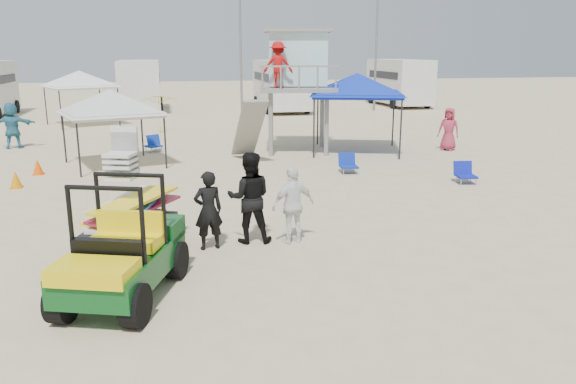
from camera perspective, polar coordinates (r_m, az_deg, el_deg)
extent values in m
plane|color=beige|center=(7.85, 1.24, -14.75)|extent=(140.00, 140.00, 0.00)
cube|color=#0B4A19|center=(9.20, -16.43, -7.12)|extent=(2.01, 2.76, 0.44)
cube|color=yellow|center=(9.11, -16.55, -5.54)|extent=(1.30, 1.04, 0.24)
cylinder|color=black|center=(8.53, -20.42, -10.85)|extent=(0.48, 0.69, 0.64)
cube|color=black|center=(11.40, -15.71, -3.38)|extent=(1.87, 2.23, 0.12)
cylinder|color=black|center=(11.52, -18.38, -4.55)|extent=(0.36, 0.54, 0.50)
imported|color=black|center=(11.03, -8.10, -1.87)|extent=(0.63, 0.47, 1.57)
imported|color=black|center=(11.32, -3.94, -0.58)|extent=(1.00, 0.83, 1.86)
imported|color=white|center=(11.27, 0.54, -1.33)|extent=(1.00, 0.63, 1.58)
cylinder|color=gray|center=(20.67, -1.16, 6.80)|extent=(0.17, 0.17, 2.35)
cube|color=gray|center=(21.78, 0.99, 10.47)|extent=(3.31, 3.31, 0.15)
cube|color=#B0DCE3|center=(22.01, 0.82, 13.36)|extent=(2.48, 2.26, 1.97)
imported|color=#B20F0F|center=(20.66, -0.46, 12.77)|extent=(1.06, 0.61, 1.65)
cylinder|color=black|center=(20.05, 4.19, 6.41)|extent=(0.06, 0.06, 2.26)
pyramid|color=#102CB6|center=(21.84, 7.08, 11.92)|extent=(4.12, 4.12, 0.80)
cube|color=#102CB6|center=(21.88, 7.01, 9.83)|extent=(4.12, 4.12, 0.18)
cylinder|color=black|center=(18.82, -21.79, 4.28)|extent=(0.06, 0.06, 1.83)
pyramid|color=silver|center=(19.82, -17.68, 9.92)|extent=(3.63, 3.63, 0.80)
cube|color=silver|center=(19.89, -17.51, 7.63)|extent=(3.63, 3.63, 0.18)
cylinder|color=black|center=(30.50, -23.29, 7.78)|extent=(0.06, 0.06, 2.09)
pyramid|color=white|center=(31.60, -20.50, 11.49)|extent=(4.04, 4.04, 0.80)
cube|color=white|center=(31.63, -20.37, 10.04)|extent=(4.04, 4.04, 0.18)
imported|color=yellow|center=(27.73, -12.88, 7.78)|extent=(2.71, 2.72, 1.84)
cone|color=orange|center=(17.78, -25.92, 1.16)|extent=(0.34, 0.34, 0.50)
cone|color=#EF5207|center=(19.44, -24.08, 2.35)|extent=(0.34, 0.34, 0.50)
cube|color=#0F33A9|center=(22.50, -13.49, 4.55)|extent=(0.72, 0.71, 0.06)
cube|color=#0F33A9|center=(22.70, -13.52, 5.15)|extent=(0.55, 0.44, 0.44)
cylinder|color=#B2B2B7|center=(22.32, -14.05, 4.14)|extent=(0.03, 0.03, 0.20)
cube|color=#0F1CA3|center=(17.33, 17.66, 1.52)|extent=(0.62, 0.58, 0.06)
cube|color=#0F1CA3|center=(17.49, 17.32, 2.33)|extent=(0.56, 0.26, 0.44)
cylinder|color=#B2B2B7|center=(17.07, 17.32, 0.95)|extent=(0.03, 0.03, 0.20)
cube|color=#0E29A0|center=(18.02, 6.21, 2.57)|extent=(0.58, 0.55, 0.06)
cube|color=#0E29A0|center=(18.21, 5.99, 3.34)|extent=(0.55, 0.22, 0.44)
cylinder|color=#B2B2B7|center=(17.79, 5.74, 2.04)|extent=(0.03, 0.03, 0.20)
cube|color=silver|center=(38.26, -14.80, 10.55)|extent=(2.50, 6.50, 3.00)
cube|color=black|center=(38.23, -14.84, 11.23)|extent=(2.54, 5.20, 0.50)
cylinder|color=black|center=(36.35, -16.76, 8.13)|extent=(0.25, 0.80, 0.80)
cube|color=silver|center=(37.52, -0.77, 10.95)|extent=(2.50, 7.00, 3.00)
cube|color=black|center=(37.50, -0.78, 11.63)|extent=(2.54, 5.60, 0.50)
cylinder|color=black|center=(35.19, -2.03, 8.53)|extent=(0.25, 0.80, 0.80)
cube|color=silver|center=(41.70, 11.22, 11.00)|extent=(2.50, 6.60, 3.00)
cube|color=black|center=(41.68, 11.25, 11.62)|extent=(2.54, 5.28, 0.50)
cylinder|color=black|center=(39.36, 10.67, 8.89)|extent=(0.25, 0.80, 0.80)
cylinder|color=slate|center=(34.00, -4.83, 14.37)|extent=(0.14, 0.14, 8.00)
cylinder|color=slate|center=(37.74, 8.94, 14.22)|extent=(0.14, 0.14, 8.00)
imported|color=#A12E46|center=(23.02, 16.01, 6.16)|extent=(0.96, 0.94, 1.67)
imported|color=teal|center=(25.13, -26.23, 6.09)|extent=(1.76, 0.69, 1.85)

